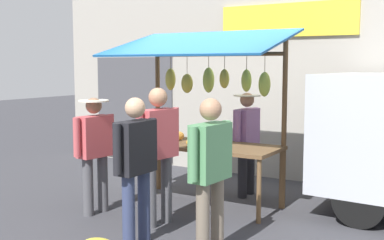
% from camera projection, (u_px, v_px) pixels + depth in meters
% --- Properties ---
extents(ground_plane, '(40.00, 40.00, 0.00)m').
position_uv_depth(ground_plane, '(203.00, 204.00, 7.17)').
color(ground_plane, '#38383D').
extents(street_backdrop, '(9.00, 0.30, 3.40)m').
position_uv_depth(street_backdrop, '(262.00, 82.00, 8.87)').
color(street_backdrop, '#9E998E').
rests_on(street_backdrop, ground).
extents(market_stall, '(2.50, 1.46, 2.50)m').
position_uv_depth(market_stall, '(203.00, 96.00, 7.04)').
color(market_stall, brown).
rests_on(market_stall, ground).
extents(vendor_with_sunhat, '(0.41, 0.68, 1.58)m').
position_uv_depth(vendor_with_sunhat, '(247.00, 136.00, 7.53)').
color(vendor_with_sunhat, '#232328').
rests_on(vendor_with_sunhat, ground).
extents(shopper_with_shopping_bag, '(0.30, 0.72, 1.72)m').
position_uv_depth(shopper_with_shopping_bag, '(158.00, 145.00, 6.14)').
color(shopper_with_shopping_bag, '#4C4C51').
rests_on(shopper_with_shopping_bag, ground).
extents(shopper_with_ponytail, '(0.41, 0.67, 1.57)m').
position_uv_depth(shopper_with_ponytail, '(95.00, 146.00, 6.63)').
color(shopper_with_ponytail, '#4C4C51').
rests_on(shopper_with_ponytail, ground).
extents(shopper_in_striped_shirt, '(0.25, 0.71, 1.67)m').
position_uv_depth(shopper_in_striped_shirt, '(210.00, 166.00, 5.07)').
color(shopper_in_striped_shirt, '#726656').
rests_on(shopper_in_striped_shirt, ground).
extents(shopper_in_grey_tee, '(0.23, 0.70, 1.65)m').
position_uv_depth(shopper_in_grey_tee, '(136.00, 161.00, 5.45)').
color(shopper_in_grey_tee, navy).
rests_on(shopper_in_grey_tee, ground).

